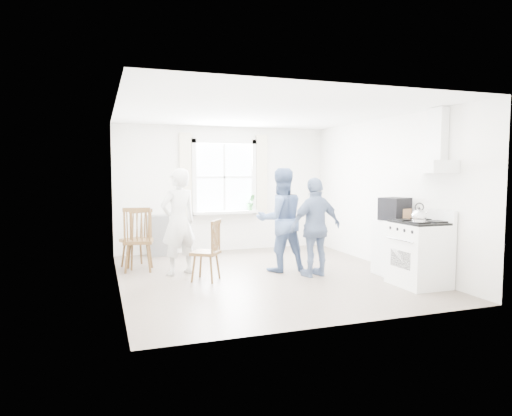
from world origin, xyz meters
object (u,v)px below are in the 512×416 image
at_px(low_cabinet, 394,248).
at_px(person_left, 178,222).
at_px(person_right, 316,227).
at_px(stereo_stack, 395,209).
at_px(windsor_chair_a, 139,232).
at_px(windsor_chair_b, 138,232).
at_px(windsor_chair_c, 212,244).
at_px(person_mid, 281,220).
at_px(gas_stove, 419,253).

height_order(low_cabinet, person_left, person_left).
bearing_deg(person_right, stereo_stack, 151.45).
bearing_deg(windsor_chair_a, windsor_chair_b, -99.13).
bearing_deg(windsor_chair_a, windsor_chair_c, -53.32).
xyz_separation_m(windsor_chair_a, windsor_chair_b, (-0.05, -0.31, 0.03)).
bearing_deg(windsor_chair_a, person_mid, -23.89).
height_order(low_cabinet, windsor_chair_a, windsor_chair_a).
relative_size(windsor_chair_a, person_mid, 0.60).
distance_m(stereo_stack, person_left, 3.47).
relative_size(person_left, person_mid, 1.00).
xyz_separation_m(low_cabinet, person_left, (-3.27, 1.20, 0.41)).
distance_m(windsor_chair_b, person_right, 2.93).
bearing_deg(windsor_chair_a, gas_stove, -34.46).
bearing_deg(person_left, gas_stove, 127.80).
height_order(gas_stove, windsor_chair_a, gas_stove).
bearing_deg(windsor_chair_c, low_cabinet, -11.45).
relative_size(low_cabinet, windsor_chair_c, 0.95).
bearing_deg(gas_stove, windsor_chair_b, 149.24).
relative_size(windsor_chair_a, person_right, 0.66).
xyz_separation_m(low_cabinet, stereo_stack, (-0.04, -0.06, 0.63)).
distance_m(stereo_stack, person_right, 1.28).
bearing_deg(low_cabinet, gas_stove, -95.68).
bearing_deg(windsor_chair_a, stereo_stack, -27.10).
distance_m(windsor_chair_a, windsor_chair_c, 1.63).
xyz_separation_m(stereo_stack, person_mid, (-1.56, 0.95, -0.22)).
bearing_deg(low_cabinet, person_mid, 150.82).
distance_m(gas_stove, low_cabinet, 0.70).
height_order(low_cabinet, person_mid, person_mid).
bearing_deg(person_left, windsor_chair_a, -71.74).
relative_size(gas_stove, person_left, 0.65).
relative_size(low_cabinet, person_left, 0.52).
bearing_deg(person_mid, low_cabinet, 151.44).
xyz_separation_m(windsor_chair_b, windsor_chair_c, (1.02, -0.99, -0.09)).
distance_m(low_cabinet, person_left, 3.51).
bearing_deg(windsor_chair_c, windsor_chair_a, 126.68).
relative_size(stereo_stack, person_right, 0.31).
xyz_separation_m(windsor_chair_c, person_left, (-0.40, 0.62, 0.28)).
relative_size(low_cabinet, windsor_chair_b, 0.82).
bearing_deg(person_left, low_cabinet, 138.34).
bearing_deg(windsor_chair_b, gas_stove, -30.76).
xyz_separation_m(gas_stove, stereo_stack, (0.03, 0.64, 0.60)).
height_order(gas_stove, person_mid, person_mid).
relative_size(windsor_chair_b, person_mid, 0.63).
bearing_deg(gas_stove, person_left, 149.28).
distance_m(person_left, person_mid, 1.69).
distance_m(windsor_chair_b, person_left, 0.75).
height_order(windsor_chair_b, person_right, person_right).
xyz_separation_m(low_cabinet, person_right, (-1.23, 0.35, 0.34)).
bearing_deg(person_left, windsor_chair_c, 101.52).
bearing_deg(windsor_chair_a, low_cabinet, -26.16).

